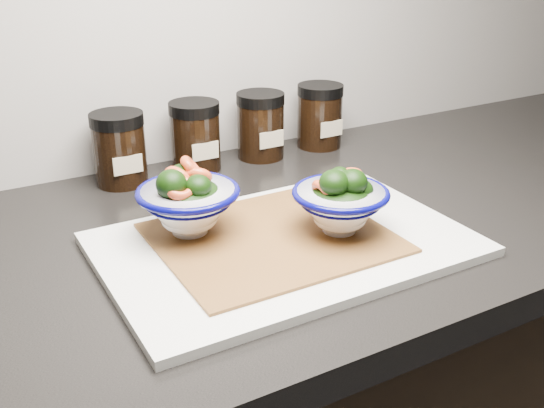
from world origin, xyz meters
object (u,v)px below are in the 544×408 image
cutting_board (285,244)px  bowl_right (341,202)px  bowl_left (187,201)px  spice_jar_a (119,149)px  spice_jar_b (195,136)px  spice_jar_d (320,116)px  spice_jar_c (261,125)px

cutting_board → bowl_right: (0.07, -0.02, 0.05)m
cutting_board → bowl_left: bowl_left is taller
spice_jar_a → spice_jar_b: 0.13m
bowl_right → spice_jar_d: (0.19, 0.33, 0.00)m
spice_jar_c → spice_jar_d: 0.12m
cutting_board → bowl_right: bearing=-14.0°
spice_jar_d → spice_jar_c: bearing=180.0°
bowl_right → spice_jar_d: spice_jar_d is taller
bowl_right → spice_jar_c: (0.07, 0.33, 0.00)m
bowl_left → spice_jar_d: 0.43m
spice_jar_a → spice_jar_d: size_ratio=1.00×
spice_jar_b → spice_jar_d: same height
bowl_right → spice_jar_b: (-0.05, 0.33, 0.00)m
bowl_left → bowl_right: 0.19m
spice_jar_b → spice_jar_d: bearing=0.0°
spice_jar_b → spice_jar_c: size_ratio=1.00×
cutting_board → spice_jar_a: 0.34m
spice_jar_d → spice_jar_b: bearing=180.0°
cutting_board → bowl_right: bowl_right is taller
spice_jar_c → bowl_left: bearing=-134.2°
bowl_left → spice_jar_a: (-0.01, 0.24, -0.00)m
spice_jar_a → spice_jar_d: same height
cutting_board → spice_jar_d: size_ratio=3.98×
cutting_board → bowl_left: bearing=142.9°
spice_jar_c → bowl_right: bearing=-101.2°
bowl_right → spice_jar_b: 0.34m
bowl_right → cutting_board: bearing=166.0°
bowl_right → spice_jar_a: bearing=118.6°
spice_jar_d → cutting_board: bearing=-129.3°
cutting_board → bowl_right: size_ratio=3.66×
bowl_left → spice_jar_b: bowl_left is taller
spice_jar_b → spice_jar_c: 0.12m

